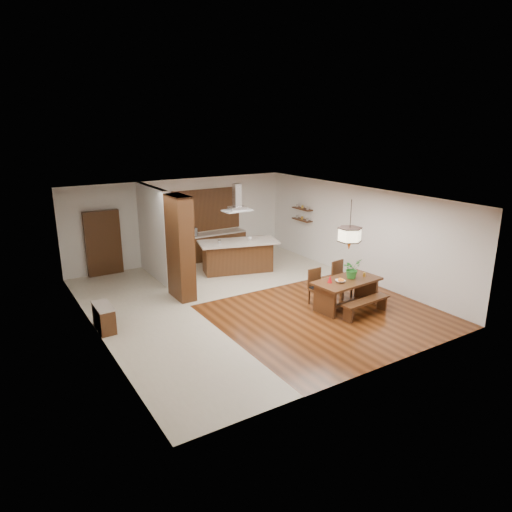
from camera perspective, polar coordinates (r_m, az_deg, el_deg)
room_shell at (r=12.07m, az=-1.21°, el=3.49°), size 9.00×9.04×2.92m
tile_hallway at (r=11.63m, az=-12.98°, el=-8.15°), size 2.50×9.00×0.01m
tile_kitchen at (r=15.31m, az=-1.95°, el=-1.71°), size 5.50×4.00×0.01m
soffit_band at (r=11.91m, az=-1.23°, el=7.35°), size 8.00×9.00×0.02m
partition_pier at (r=12.65m, az=-9.45°, el=1.02°), size 0.45×1.00×2.90m
partition_stub at (r=14.56m, az=-12.68°, el=2.86°), size 0.18×2.40×2.90m
hallway_console at (r=11.44m, az=-18.46°, el=-7.35°), size 0.37×0.88×0.63m
hallway_doorway at (r=15.33m, az=-18.55°, el=1.53°), size 1.10×0.20×2.10m
rear_counter at (r=16.50m, az=-5.68°, el=1.26°), size 2.60×0.62×0.95m
kitchen_window at (r=16.45m, az=-6.21°, el=5.75°), size 2.60×0.08×1.50m
shelf_lower at (r=16.45m, az=5.77°, el=4.52°), size 0.26×0.90×0.04m
shelf_upper at (r=16.37m, az=5.81°, el=5.89°), size 0.26×0.90×0.04m
dining_table at (r=12.30m, az=11.25°, el=-3.84°), size 1.92×1.08×0.77m
dining_bench at (r=12.03m, az=13.52°, el=-6.29°), size 1.50×0.43×0.42m
dining_chair_left at (r=12.37m, az=7.84°, el=-3.94°), size 0.44×0.44×0.98m
dining_chair_right at (r=13.00m, az=10.76°, el=-2.94°), size 0.51×0.51×1.03m
pendant_lantern at (r=11.84m, az=11.69°, el=3.81°), size 0.64×0.64×1.31m
foliage_plant at (r=12.33m, az=11.89°, el=-1.55°), size 0.52×0.47×0.52m
fruit_bowl at (r=12.01m, az=10.49°, el=-3.11°), size 0.32×0.32×0.06m
napkin_cone at (r=11.92m, az=9.23°, el=-2.85°), size 0.15×0.15×0.20m
gold_ornament at (r=12.59m, az=13.39°, el=-2.27°), size 0.09×0.09×0.11m
kitchen_island at (r=14.98m, az=-2.30°, el=0.01°), size 2.73×1.74×1.05m
range_hood at (r=14.56m, az=-2.40°, el=7.32°), size 0.90×0.55×0.87m
island_cup at (r=14.94m, az=-0.80°, el=2.22°), size 0.18×0.18×0.11m
microwave at (r=16.01m, az=-8.41°, el=2.96°), size 0.53×0.38×0.28m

